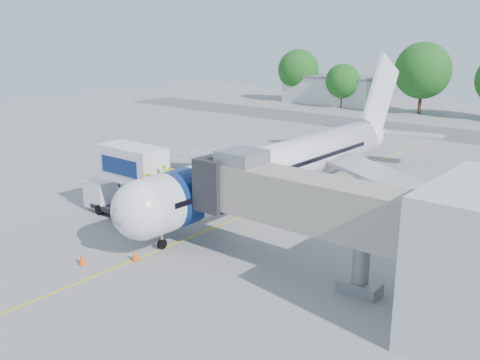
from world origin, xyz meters
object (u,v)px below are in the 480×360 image
Objects in this scene: aircraft at (286,164)px; ground_tug at (22,288)px; jet_bridge at (290,199)px; catering_hiloader at (128,182)px.

ground_tug is at bearing -91.43° from aircraft.
aircraft is at bearing 125.70° from jet_bridge.
ground_tug is at bearing -126.37° from jet_bridge.
aircraft reaches higher than ground_tug.
aircraft is at bearing 77.18° from ground_tug.
catering_hiloader reaches higher than ground_tug.
aircraft reaches higher than jet_bridge.
aircraft is 11.19× the size of ground_tug.
catering_hiloader is (-6.27, -11.12, -0.19)m from aircraft.
jet_bridge reaches higher than catering_hiloader.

